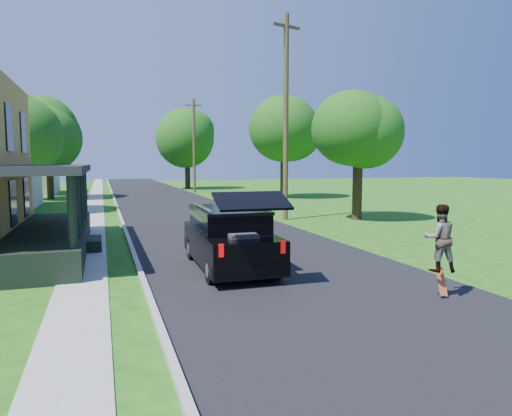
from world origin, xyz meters
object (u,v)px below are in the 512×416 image
object	(u,v)px
tree_right_near	(358,133)
utility_pole_near	(286,116)
skateboarder	(440,238)
black_suv	(230,238)

from	to	relation	value
tree_right_near	utility_pole_near	size ratio (longest dim) A/B	0.65
utility_pole_near	tree_right_near	bearing A→B (deg)	-33.28
tree_right_near	utility_pole_near	world-z (taller)	utility_pole_near
skateboarder	utility_pole_near	distance (m)	15.80
skateboarder	utility_pole_near	xyz separation A→B (m)	(2.25, 15.02, 4.35)
black_suv	utility_pole_near	xyz separation A→B (m)	(6.15, 10.52, 4.84)
skateboarder	tree_right_near	bearing A→B (deg)	-95.48
black_suv	utility_pole_near	world-z (taller)	utility_pole_near
tree_right_near	black_suv	bearing A→B (deg)	-137.03
skateboarder	tree_right_near	xyz separation A→B (m)	(6.04, 13.76, 3.40)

